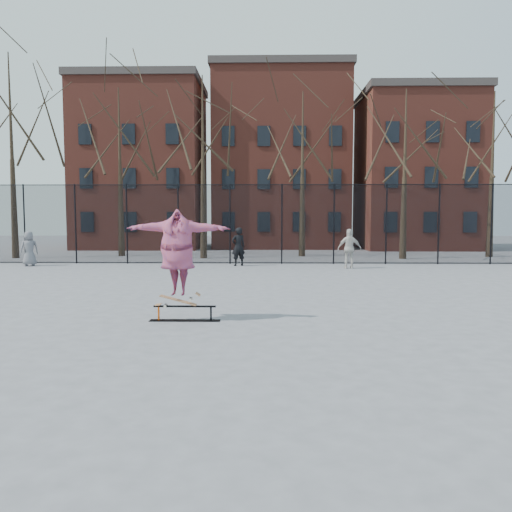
{
  "coord_description": "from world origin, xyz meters",
  "views": [
    {
      "loc": [
        0.4,
        -11.98,
        2.37
      ],
      "look_at": [
        0.14,
        1.5,
        1.31
      ],
      "focal_mm": 35.0,
      "sensor_mm": 36.0,
      "label": 1
    }
  ],
  "objects_px": {
    "skate_rail": "(185,315)",
    "skateboard": "(178,303)",
    "skater": "(178,258)",
    "bystander_black": "(238,247)",
    "bystander_grey": "(29,248)",
    "bystander_white": "(349,249)"
  },
  "relations": [
    {
      "from": "bystander_black",
      "to": "bystander_grey",
      "type": "bearing_deg",
      "value": -21.41
    },
    {
      "from": "bystander_black",
      "to": "skate_rail",
      "type": "bearing_deg",
      "value": 64.78
    },
    {
      "from": "skateboard",
      "to": "bystander_grey",
      "type": "height_order",
      "value": "bystander_grey"
    },
    {
      "from": "skateboard",
      "to": "bystander_grey",
      "type": "xyz_separation_m",
      "value": [
        -9.41,
        12.52,
        0.43
      ]
    },
    {
      "from": "bystander_black",
      "to": "bystander_white",
      "type": "distance_m",
      "value": 5.28
    },
    {
      "from": "bystander_grey",
      "to": "bystander_white",
      "type": "xyz_separation_m",
      "value": [
        15.24,
        -0.86,
        0.07
      ]
    },
    {
      "from": "skate_rail",
      "to": "skateboard",
      "type": "relative_size",
      "value": 1.75
    },
    {
      "from": "skateboard",
      "to": "bystander_black",
      "type": "distance_m",
      "value": 12.81
    },
    {
      "from": "skater",
      "to": "bystander_grey",
      "type": "xyz_separation_m",
      "value": [
        -9.41,
        12.52,
        -0.6
      ]
    },
    {
      "from": "skateboard",
      "to": "bystander_white",
      "type": "height_order",
      "value": "bystander_white"
    },
    {
      "from": "bystander_white",
      "to": "skateboard",
      "type": "bearing_deg",
      "value": 67.32
    },
    {
      "from": "skater",
      "to": "bystander_grey",
      "type": "height_order",
      "value": "skater"
    },
    {
      "from": "skateboard",
      "to": "bystander_white",
      "type": "distance_m",
      "value": 13.05
    },
    {
      "from": "bystander_grey",
      "to": "bystander_white",
      "type": "relative_size",
      "value": 0.93
    },
    {
      "from": "skateboard",
      "to": "bystander_black",
      "type": "bearing_deg",
      "value": 87.01
    },
    {
      "from": "skater",
      "to": "bystander_grey",
      "type": "relative_size",
      "value": 1.43
    },
    {
      "from": "skate_rail",
      "to": "bystander_white",
      "type": "height_order",
      "value": "bystander_white"
    },
    {
      "from": "skater",
      "to": "bystander_white",
      "type": "relative_size",
      "value": 1.32
    },
    {
      "from": "skate_rail",
      "to": "skateboard",
      "type": "bearing_deg",
      "value": -180.0
    },
    {
      "from": "bystander_white",
      "to": "bystander_black",
      "type": "bearing_deg",
      "value": -8.34
    },
    {
      "from": "skate_rail",
      "to": "skater",
      "type": "xyz_separation_m",
      "value": [
        -0.15,
        -0.0,
        1.3
      ]
    },
    {
      "from": "skateboard",
      "to": "bystander_grey",
      "type": "distance_m",
      "value": 15.67
    }
  ]
}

